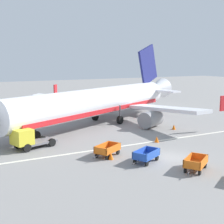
% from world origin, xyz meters
% --- Properties ---
extents(ground_plane, '(220.00, 220.00, 0.00)m').
position_xyz_m(ground_plane, '(0.00, 0.00, 0.00)').
color(ground_plane, gray).
extents(apron_stripe, '(120.00, 0.36, 0.01)m').
position_xyz_m(apron_stripe, '(0.00, 5.42, 0.01)').
color(apron_stripe, silver).
rests_on(apron_stripe, ground).
extents(airplane, '(35.30, 29.07, 11.34)m').
position_xyz_m(airplane, '(1.13, 16.81, 3.05)').
color(airplane, silver).
rests_on(airplane, ground).
extents(baggage_cart_second_in_row, '(3.38, 2.55, 1.07)m').
position_xyz_m(baggage_cart_second_in_row, '(-0.28, -3.48, 0.60)').
color(baggage_cart_second_in_row, orange).
rests_on(baggage_cart_second_in_row, ground).
extents(baggage_cart_third_in_row, '(3.49, 2.39, 1.07)m').
position_xyz_m(baggage_cart_third_in_row, '(-2.64, 0.07, 0.60)').
color(baggage_cart_third_in_row, '#234CB2').
rests_on(baggage_cart_third_in_row, ground).
extents(baggage_cart_fourth_in_row, '(3.43, 2.47, 1.07)m').
position_xyz_m(baggage_cart_fourth_in_row, '(-4.82, 3.18, 0.60)').
color(baggage_cart_fourth_in_row, orange).
rests_on(baggage_cart_fourth_in_row, ground).
extents(service_truck_beside_carts, '(4.74, 3.13, 2.10)m').
position_xyz_m(service_truck_beside_carts, '(-10.86, 8.91, 1.10)').
color(service_truck_beside_carts, slate).
rests_on(service_truck_beside_carts, ground).
extents(traffic_cone_near_plane, '(0.50, 0.50, 0.66)m').
position_xyz_m(traffic_cone_near_plane, '(2.11, 5.08, 0.33)').
color(traffic_cone_near_plane, orange).
rests_on(traffic_cone_near_plane, ground).
extents(traffic_cone_mid_apron, '(0.49, 0.49, 0.65)m').
position_xyz_m(traffic_cone_mid_apron, '(-5.01, 2.14, 0.33)').
color(traffic_cone_mid_apron, orange).
rests_on(traffic_cone_mid_apron, ground).
extents(traffic_cone_by_carts, '(0.49, 0.49, 0.65)m').
position_xyz_m(traffic_cone_by_carts, '(7.74, 9.18, 0.32)').
color(traffic_cone_by_carts, orange).
rests_on(traffic_cone_by_carts, ground).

